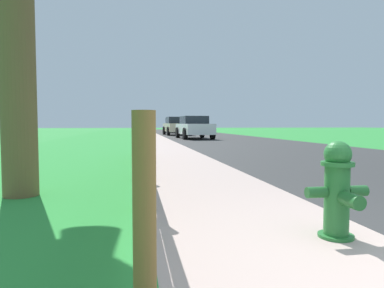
{
  "coord_description": "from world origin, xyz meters",
  "views": [
    {
      "loc": [
        -2.13,
        -1.58,
        0.97
      ],
      "look_at": [
        -0.63,
        7.55,
        0.43
      ],
      "focal_mm": 32.29,
      "sensor_mm": 36.0,
      "label": 1
    }
  ],
  "objects_px": {
    "parked_suv_white": "(194,127)",
    "parked_car_beige": "(177,126)",
    "fire_hydrant": "(338,189)",
    "parked_car_silver": "(175,125)"
  },
  "relations": [
    {
      "from": "parked_suv_white",
      "to": "parked_car_beige",
      "type": "bearing_deg",
      "value": 92.13
    },
    {
      "from": "parked_suv_white",
      "to": "parked_car_beige",
      "type": "relative_size",
      "value": 1.05
    },
    {
      "from": "parked_car_beige",
      "to": "parked_car_silver",
      "type": "xyz_separation_m",
      "value": [
        0.75,
        8.17,
        0.04
      ]
    },
    {
      "from": "parked_car_silver",
      "to": "fire_hydrant",
      "type": "bearing_deg",
      "value": -94.25
    },
    {
      "from": "fire_hydrant",
      "to": "parked_car_beige",
      "type": "xyz_separation_m",
      "value": [
        1.89,
        27.32,
        0.37
      ]
    },
    {
      "from": "fire_hydrant",
      "to": "parked_car_beige",
      "type": "relative_size",
      "value": 0.18
    },
    {
      "from": "parked_car_beige",
      "to": "parked_suv_white",
      "type": "bearing_deg",
      "value": -87.87
    },
    {
      "from": "parked_suv_white",
      "to": "fire_hydrant",
      "type": "bearing_deg",
      "value": -96.21
    },
    {
      "from": "fire_hydrant",
      "to": "parked_car_beige",
      "type": "distance_m",
      "value": 27.39
    },
    {
      "from": "parked_suv_white",
      "to": "parked_car_beige",
      "type": "height_order",
      "value": "parked_car_beige"
    }
  ]
}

